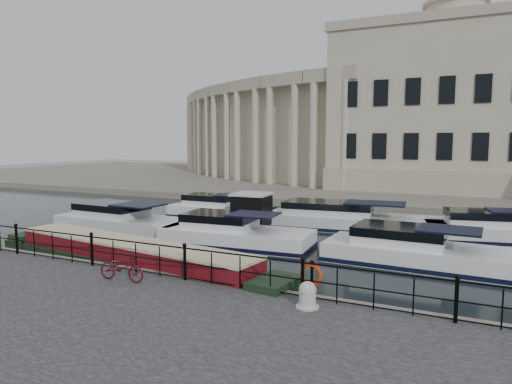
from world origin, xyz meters
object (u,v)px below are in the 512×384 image
life_ring_post (311,275)px  bicycle (122,267)px  mooring_bollard (307,295)px  harbour_hut (252,213)px  narrowboat (130,262)px

life_ring_post → bicycle: bearing=-170.2°
life_ring_post → mooring_bollard: bearing=-79.0°
life_ring_post → harbour_hut: harbour_hut is taller
narrowboat → life_ring_post: bearing=-2.9°
life_ring_post → narrowboat: (-7.83, 1.42, -0.87)m
mooring_bollard → bicycle: bearing=-176.7°
mooring_bollard → life_ring_post: (-0.13, 0.68, 0.35)m
mooring_bollard → narrowboat: bearing=165.2°
bicycle → life_ring_post: (6.00, 1.03, 0.25)m
narrowboat → harbour_hut: 9.33m
mooring_bollard → narrowboat: (-7.96, 2.10, -0.52)m
life_ring_post → narrowboat: bearing=169.7°
bicycle → mooring_bollard: size_ratio=2.34×
bicycle → harbour_hut: 11.79m
bicycle → harbour_hut: (-1.12, 11.74, -0.04)m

